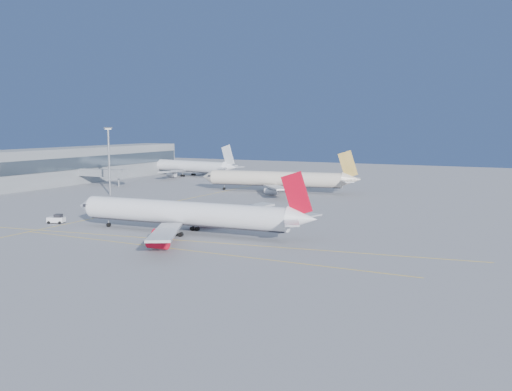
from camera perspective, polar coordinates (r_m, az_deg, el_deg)
name	(u,v)px	position (r m, az deg, el deg)	size (l,w,h in m)	color
ground	(207,236)	(128.35, -4.93, -4.08)	(500.00, 500.00, 0.00)	slate
terminal	(87,164)	(264.63, -16.57, 3.05)	(18.40, 110.00, 15.00)	gray
jet_bridge	(105,173)	(240.54, -14.88, 2.17)	(23.60, 3.60, 6.90)	gray
taxiway_lines	(169,226)	(141.56, -8.66, -3.08)	(118.86, 140.00, 0.02)	yellow
airliner_virgin	(188,214)	(130.95, -6.80, -1.84)	(61.94, 55.54, 15.28)	white
airliner_etihad	(279,179)	(211.07, 2.30, 1.66)	(60.67, 55.48, 15.87)	beige
airliner_third	(189,166)	(278.27, -6.75, 2.92)	(58.71, 53.59, 15.78)	white
pushback_tug	(57,219)	(152.91, -19.32, -2.23)	(4.66, 3.67, 2.36)	white
light_mast	(109,155)	(206.94, -14.49, 3.91)	(2.07, 2.07, 23.94)	gray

